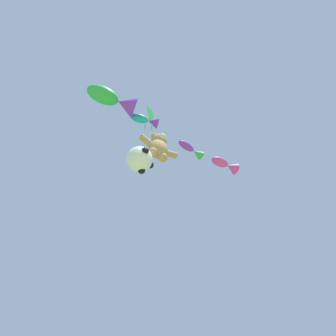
% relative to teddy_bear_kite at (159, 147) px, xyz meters
% --- Properties ---
extents(teddy_bear_kite, '(1.90, 0.84, 1.93)m').
position_rel_teddy_bear_kite_xyz_m(teddy_bear_kite, '(0.00, 0.00, 0.00)').
color(teddy_bear_kite, tan).
extents(soccer_ball_kite, '(1.08, 1.08, 0.99)m').
position_rel_teddy_bear_kite_xyz_m(soccer_ball_kite, '(-0.69, 0.09, -1.65)').
color(soccer_ball_kite, white).
extents(fish_kite_magenta, '(1.56, 0.74, 0.65)m').
position_rel_teddy_bear_kite_xyz_m(fish_kite_magenta, '(3.98, -0.28, 1.55)').
color(fish_kite_magenta, '#E53F9E').
extents(fish_kite_violet, '(1.47, 0.52, 0.47)m').
position_rel_teddy_bear_kite_xyz_m(fish_kite_violet, '(1.84, -0.12, 1.40)').
color(fish_kite_violet, purple).
extents(fish_kite_teal, '(1.51, 0.86, 0.56)m').
position_rel_teddy_bear_kite_xyz_m(fish_kite_teal, '(-0.83, -0.05, 2.02)').
color(fish_kite_teal, '#19ADB2').
extents(fish_kite_emerald, '(2.42, 1.25, 1.02)m').
position_rel_teddy_bear_kite_xyz_m(fish_kite_emerald, '(-2.60, -0.20, 1.86)').
color(fish_kite_emerald, green).
extents(diamond_kite, '(0.97, 0.80, 3.14)m').
position_rel_teddy_bear_kite_xyz_m(diamond_kite, '(-0.60, 0.07, 3.15)').
color(diamond_kite, green).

